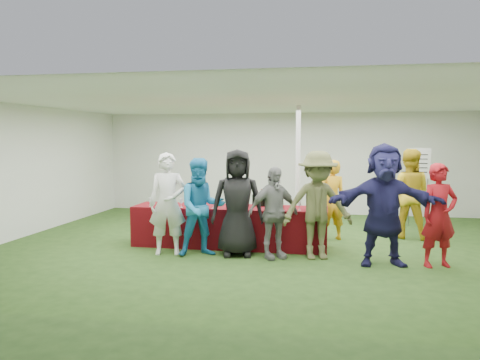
% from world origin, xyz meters
% --- Properties ---
extents(ground, '(60.00, 60.00, 0.00)m').
position_xyz_m(ground, '(0.00, 0.00, 0.00)').
color(ground, '#284719').
rests_on(ground, ground).
extents(tent, '(10.00, 10.00, 10.00)m').
position_xyz_m(tent, '(0.50, 1.20, 1.35)').
color(tent, white).
rests_on(tent, ground).
extents(serving_table, '(3.60, 0.80, 0.75)m').
position_xyz_m(serving_table, '(-0.67, -0.21, 0.38)').
color(serving_table, '#5E090D').
rests_on(serving_table, ground).
extents(wine_bottles, '(0.71, 0.13, 0.32)m').
position_xyz_m(wine_bottles, '(-0.05, -0.06, 0.87)').
color(wine_bottles, black).
rests_on(wine_bottles, serving_table).
extents(wine_glasses, '(2.83, 0.14, 0.16)m').
position_xyz_m(wine_glasses, '(-1.12, -0.46, 0.86)').
color(wine_glasses, silver).
rests_on(wine_glasses, serving_table).
extents(water_bottle, '(0.07, 0.07, 0.23)m').
position_xyz_m(water_bottle, '(-0.56, -0.13, 0.85)').
color(water_bottle, silver).
rests_on(water_bottle, serving_table).
extents(bar_towel, '(0.25, 0.18, 0.03)m').
position_xyz_m(bar_towel, '(0.92, -0.16, 0.77)').
color(bar_towel, white).
rests_on(bar_towel, serving_table).
extents(dump_bucket, '(0.23, 0.23, 0.18)m').
position_xyz_m(dump_bucket, '(0.86, -0.43, 0.84)').
color(dump_bucket, slate).
rests_on(dump_bucket, serving_table).
extents(wine_list_sign, '(0.50, 0.03, 1.80)m').
position_xyz_m(wine_list_sign, '(3.17, 2.59, 1.32)').
color(wine_list_sign, slate).
rests_on(wine_list_sign, ground).
extents(staff_pourer, '(0.67, 0.55, 1.60)m').
position_xyz_m(staff_pourer, '(1.20, 0.74, 0.80)').
color(staff_pourer, orange).
rests_on(staff_pourer, ground).
extents(staff_back, '(1.02, 0.87, 1.81)m').
position_xyz_m(staff_back, '(2.72, 1.19, 0.90)').
color(staff_back, gold).
rests_on(staff_back, ground).
extents(customer_0, '(0.73, 0.57, 1.77)m').
position_xyz_m(customer_0, '(-1.60, -0.98, 0.89)').
color(customer_0, silver).
rests_on(customer_0, ground).
extents(customer_1, '(1.01, 0.93, 1.68)m').
position_xyz_m(customer_1, '(-1.00, -0.98, 0.84)').
color(customer_1, '#1B77AF').
rests_on(customer_1, ground).
extents(customer_2, '(0.99, 0.74, 1.83)m').
position_xyz_m(customer_2, '(-0.40, -0.85, 0.92)').
color(customer_2, black).
rests_on(customer_2, ground).
extents(customer_3, '(0.96, 0.82, 1.55)m').
position_xyz_m(customer_3, '(0.23, -0.94, 0.77)').
color(customer_3, slate).
rests_on(customer_3, ground).
extents(customer_4, '(1.31, 0.98, 1.81)m').
position_xyz_m(customer_4, '(0.96, -0.83, 0.91)').
color(customer_4, '#50522D').
rests_on(customer_4, ground).
extents(customer_5, '(1.86, 0.80, 1.94)m').
position_xyz_m(customer_5, '(2.00, -1.03, 0.97)').
color(customer_5, '#1B1946').
rests_on(customer_5, ground).
extents(customer_6, '(0.69, 0.58, 1.63)m').
position_xyz_m(customer_6, '(2.84, -0.98, 0.82)').
color(customer_6, maroon).
rests_on(customer_6, ground).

